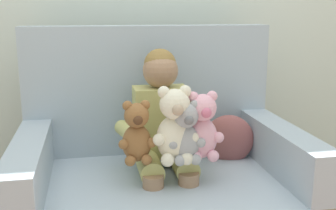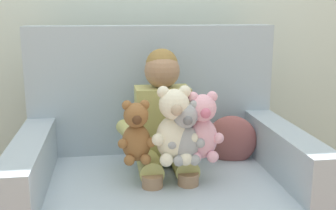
{
  "view_description": "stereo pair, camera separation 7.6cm",
  "coord_description": "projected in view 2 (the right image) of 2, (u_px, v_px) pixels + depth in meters",
  "views": [
    {
      "loc": [
        -0.31,
        -1.77,
        1.22
      ],
      "look_at": [
        0.02,
        -0.05,
        0.81
      ],
      "focal_mm": 43.91,
      "sensor_mm": 36.0,
      "label": 1
    },
    {
      "loc": [
        -0.24,
        -1.79,
        1.22
      ],
      "look_at": [
        0.02,
        -0.05,
        0.81
      ],
      "focal_mm": 43.91,
      "sensor_mm": 36.0,
      "label": 2
    }
  ],
  "objects": [
    {
      "name": "plush_pink",
      "position": [
        202.0,
        128.0,
        1.8
      ],
      "size": [
        0.18,
        0.15,
        0.31
      ],
      "rotation": [
        0.0,
        0.0,
        -0.24
      ],
      "color": "#EAA8BC",
      "rests_on": "armchair"
    },
    {
      "name": "throw_pillow",
      "position": [
        231.0,
        140.0,
        2.12
      ],
      "size": [
        0.28,
        0.18,
        0.26
      ],
      "primitive_type": "ellipsoid",
      "rotation": [
        0.0,
        0.0,
        -0.24
      ],
      "color": "#8C4C4C",
      "rests_on": "armchair"
    },
    {
      "name": "plush_cream",
      "position": [
        174.0,
        127.0,
        1.77
      ],
      "size": [
        0.2,
        0.16,
        0.34
      ],
      "rotation": [
        0.0,
        0.0,
        -0.08
      ],
      "color": "silver",
      "rests_on": "armchair"
    },
    {
      "name": "plush_brown",
      "position": [
        136.0,
        133.0,
        1.77
      ],
      "size": [
        0.16,
        0.13,
        0.28
      ],
      "rotation": [
        0.0,
        0.0,
        -0.08
      ],
      "color": "brown",
      "rests_on": "armchair"
    },
    {
      "name": "armchair",
      "position": [
        160.0,
        193.0,
        2.01
      ],
      "size": [
        1.3,
        0.91,
        1.14
      ],
      "color": "#9EADBC",
      "rests_on": "ground"
    },
    {
      "name": "plush_grey",
      "position": [
        185.0,
        134.0,
        1.76
      ],
      "size": [
        0.16,
        0.13,
        0.28
      ],
      "rotation": [
        0.0,
        0.0,
        0.34
      ],
      "color": "#9E9EA3",
      "rests_on": "armchair"
    },
    {
      "name": "seated_child",
      "position": [
        164.0,
        128.0,
        1.95
      ],
      "size": [
        0.45,
        0.39,
        0.82
      ],
      "rotation": [
        0.0,
        0.0,
        -0.01
      ],
      "color": "tan",
      "rests_on": "armchair"
    }
  ]
}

